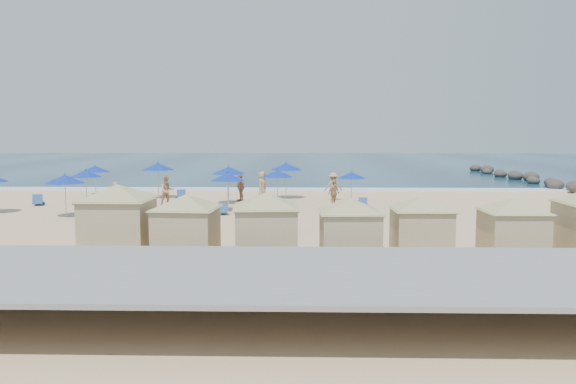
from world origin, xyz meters
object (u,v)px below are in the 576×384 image
(rock_jetty, at_px, (521,177))
(cabana_3, at_px, (350,224))
(cabana_0, at_px, (118,213))
(beachgoer_5, at_px, (240,187))
(umbrella_3, at_px, (65,179))
(umbrella_0, at_px, (86,174))
(umbrella_4, at_px, (158,167))
(beachgoer_3, at_px, (333,186))
(beachgoer_4, at_px, (262,185))
(beachgoer_1, at_px, (167,191))
(cabana_5, at_px, (513,223))
(umbrella_5, at_px, (228,177))
(cabana_4, at_px, (421,221))
(cabana_1, at_px, (186,221))
(umbrella_6, at_px, (228,170))
(umbrella_9, at_px, (352,175))
(trash_bin, at_px, (279,225))
(cabana_2, at_px, (266,220))
(umbrella_7, at_px, (277,174))
(beachgoer_2, at_px, (334,193))
(beachgoer_0, at_px, (116,196))
(umbrella_8, at_px, (286,167))
(umbrella_2, at_px, (95,169))

(rock_jetty, height_order, cabana_3, cabana_3)
(cabana_0, distance_m, beachgoer_5, 17.51)
(umbrella_3, distance_m, beachgoer_5, 11.19)
(umbrella_0, distance_m, umbrella_4, 4.90)
(beachgoer_3, distance_m, beachgoer_4, 5.04)
(beachgoer_1, xyz_separation_m, beachgoer_4, (5.54, 4.43, -0.02))
(beachgoer_5, bearing_deg, umbrella_3, -78.63)
(cabana_5, bearing_deg, umbrella_4, 131.06)
(cabana_5, height_order, umbrella_5, cabana_5)
(cabana_5, bearing_deg, cabana_4, 172.44)
(umbrella_5, height_order, beachgoer_4, umbrella_5)
(cabana_1, bearing_deg, umbrella_0, 120.70)
(cabana_4, distance_m, umbrella_6, 18.20)
(rock_jetty, xyz_separation_m, cabana_5, (-13.57, -34.49, 1.09))
(cabana_0, bearing_deg, umbrella_9, 59.80)
(cabana_0, height_order, beachgoer_1, cabana_0)
(rock_jetty, height_order, beachgoer_3, beachgoer_3)
(cabana_0, height_order, cabana_1, cabana_0)
(cabana_3, relative_size, umbrella_3, 1.75)
(cabana_1, bearing_deg, trash_bin, 65.20)
(trash_bin, xyz_separation_m, umbrella_5, (-3.22, 6.88, 1.60))
(cabana_0, height_order, cabana_2, cabana_0)
(umbrella_7, distance_m, beachgoer_2, 3.75)
(cabana_5, distance_m, beachgoer_5, 20.92)
(beachgoer_0, height_order, beachgoer_3, beachgoer_3)
(cabana_2, distance_m, beachgoer_4, 20.11)
(cabana_3, height_order, cabana_4, cabana_3)
(umbrella_8, bearing_deg, umbrella_2, 178.67)
(cabana_2, height_order, beachgoer_4, cabana_2)
(cabana_3, distance_m, umbrella_8, 19.92)
(trash_bin, height_order, cabana_1, cabana_1)
(cabana_0, height_order, beachgoer_5, cabana_0)
(cabana_5, distance_m, umbrella_0, 26.26)
(umbrella_9, bearing_deg, beachgoer_0, -167.19)
(umbrella_2, xyz_separation_m, beachgoer_3, (16.37, -1.29, -1.06))
(cabana_2, xyz_separation_m, beachgoer_1, (-7.08, 15.60, -0.64))
(umbrella_5, bearing_deg, umbrella_7, 48.27)
(cabana_1, xyz_separation_m, cabana_3, (5.46, -0.27, -0.05))
(beachgoer_2, bearing_deg, beachgoer_1, 129.10)
(umbrella_8, height_order, beachgoer_5, umbrella_8)
(cabana_1, distance_m, beachgoer_2, 16.26)
(cabana_5, bearing_deg, umbrella_7, 118.12)
(cabana_5, distance_m, umbrella_3, 22.26)
(cabana_2, relative_size, umbrella_5, 1.91)
(cabana_5, relative_size, beachgoer_4, 2.24)
(cabana_0, height_order, umbrella_3, cabana_0)
(umbrella_4, bearing_deg, umbrella_8, -0.14)
(trash_bin, bearing_deg, cabana_0, -156.96)
(beachgoer_0, bearing_deg, cabana_0, 125.42)
(trash_bin, xyz_separation_m, umbrella_4, (-8.83, 13.25, 1.80))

